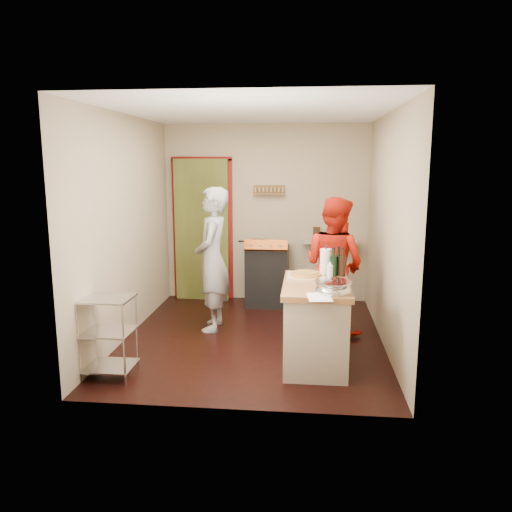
# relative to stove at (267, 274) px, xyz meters

# --- Properties ---
(floor) EXTENTS (3.50, 3.50, 0.00)m
(floor) POSITION_rel_stove_xyz_m (-0.05, -1.42, -0.45)
(floor) COLOR black
(floor) RESTS_ON ground
(back_wall) EXTENTS (3.00, 0.44, 2.60)m
(back_wall) POSITION_rel_stove_xyz_m (-0.69, 0.36, 0.68)
(back_wall) COLOR tan
(back_wall) RESTS_ON ground
(left_wall) EXTENTS (0.04, 3.50, 2.60)m
(left_wall) POSITION_rel_stove_xyz_m (-1.55, -1.42, 0.85)
(left_wall) COLOR tan
(left_wall) RESTS_ON ground
(right_wall) EXTENTS (0.04, 3.50, 2.60)m
(right_wall) POSITION_rel_stove_xyz_m (1.45, -1.42, 0.85)
(right_wall) COLOR tan
(right_wall) RESTS_ON ground
(ceiling) EXTENTS (3.00, 3.50, 0.02)m
(ceiling) POSITION_rel_stove_xyz_m (-0.05, -1.42, 2.16)
(ceiling) COLOR white
(ceiling) RESTS_ON back_wall
(stove) EXTENTS (0.60, 0.63, 1.00)m
(stove) POSITION_rel_stove_xyz_m (0.00, 0.00, 0.00)
(stove) COLOR black
(stove) RESTS_ON ground
(wire_shelving) EXTENTS (0.48, 0.40, 0.80)m
(wire_shelving) POSITION_rel_stove_xyz_m (-1.33, -2.62, -0.01)
(wire_shelving) COLOR silver
(wire_shelving) RESTS_ON ground
(island) EXTENTS (0.67, 1.27, 1.16)m
(island) POSITION_rel_stove_xyz_m (0.67, -2.09, 0.01)
(island) COLOR #B5AA9A
(island) RESTS_ON ground
(person_stripe) EXTENTS (0.46, 0.66, 1.76)m
(person_stripe) POSITION_rel_stove_xyz_m (-0.58, -1.14, 0.43)
(person_stripe) COLOR #A0A0A5
(person_stripe) RESTS_ON ground
(person_red) EXTENTS (1.02, 0.99, 1.65)m
(person_red) POSITION_rel_stove_xyz_m (0.89, -1.09, 0.38)
(person_red) COLOR red
(person_red) RESTS_ON ground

